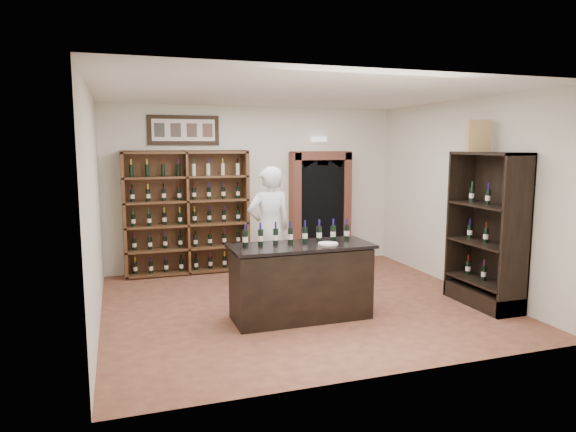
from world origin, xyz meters
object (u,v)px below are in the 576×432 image
Objects in this scene: wine_crate at (478,136)px; wine_shelf at (187,212)px; shopkeeper at (269,229)px; counter_bottle_0 at (245,238)px; side_cabinet at (487,254)px; tasting_counter at (301,282)px.

wine_shelf is at bearing 160.26° from wine_crate.
wine_crate reaches higher than shopkeeper.
side_cabinet reaches higher than counter_bottle_0.
wine_crate is (3.40, -0.18, 1.32)m from counter_bottle_0.
tasting_counter is at bearing 84.79° from shopkeeper.
counter_bottle_0 is at bearing 172.86° from side_cabinet.
counter_bottle_0 is at bearing -82.28° from wine_shelf.
counter_bottle_0 is at bearing 169.66° from tasting_counter.
shopkeeper is (0.71, 1.32, -0.12)m from counter_bottle_0.
counter_bottle_0 reaches higher than tasting_counter.
wine_shelf is 3.19m from tasting_counter.
wine_crate reaches higher than side_cabinet.
shopkeeper is 4.35× the size of wine_crate.
wine_crate reaches higher than counter_bottle_0.
wine_shelf is 2.83m from counter_bottle_0.
side_cabinet reaches higher than tasting_counter.
tasting_counter is at bearing -162.49° from wine_crate.
wine_crate reaches higher than tasting_counter.
wine_shelf is 7.33× the size of counter_bottle_0.
side_cabinet is at bearing -6.28° from tasting_counter.
tasting_counter is 0.96× the size of shopkeeper.
counter_bottle_0 is 0.14× the size of side_cabinet.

